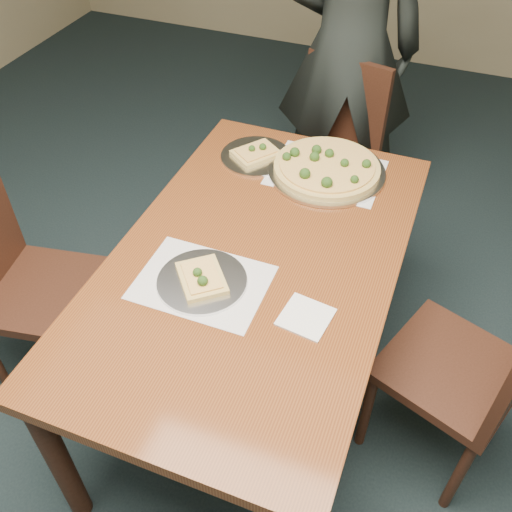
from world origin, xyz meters
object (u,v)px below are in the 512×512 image
(dining_table, at_px, (256,276))
(chair_far, at_px, (331,145))
(chair_right, at_px, (479,371))
(pizza_pan, at_px, (326,168))
(slice_plate_near, at_px, (202,280))
(chair_left, at_px, (20,277))
(slice_plate_far, at_px, (256,155))
(diner, at_px, (349,49))

(dining_table, distance_m, chair_far, 1.09)
(chair_right, relative_size, pizza_pan, 2.03)
(pizza_pan, distance_m, slice_plate_near, 0.73)
(chair_far, relative_size, pizza_pan, 2.03)
(slice_plate_near, bearing_deg, chair_left, -178.29)
(chair_right, bearing_deg, chair_far, -123.40)
(chair_right, height_order, slice_plate_far, chair_right)
(dining_table, distance_m, slice_plate_far, 0.58)
(pizza_pan, bearing_deg, chair_right, -38.24)
(dining_table, relative_size, diner, 0.82)
(diner, distance_m, slice_plate_far, 0.78)
(chair_right, distance_m, pizza_pan, 0.91)
(pizza_pan, xyz_separation_m, slice_plate_far, (-0.29, 0.00, -0.01))
(dining_table, distance_m, diner, 1.30)
(chair_right, height_order, slice_plate_near, chair_right)
(dining_table, bearing_deg, chair_right, -0.66)
(diner, bearing_deg, slice_plate_near, 72.97)
(diner, xyz_separation_m, pizza_pan, (0.12, -0.75, -0.14))
(dining_table, xyz_separation_m, slice_plate_near, (-0.11, -0.17, 0.11))
(dining_table, bearing_deg, chair_left, -167.33)
(dining_table, xyz_separation_m, diner, (-0.03, 1.27, 0.25))
(chair_left, height_order, pizza_pan, chair_left)
(pizza_pan, distance_m, slice_plate_far, 0.29)
(chair_right, xyz_separation_m, diner, (-0.80, 1.28, 0.40))
(dining_table, relative_size, chair_left, 1.65)
(dining_table, xyz_separation_m, chair_left, (-0.87, -0.19, -0.14))
(diner, bearing_deg, pizza_pan, 85.06)
(chair_far, distance_m, pizza_pan, 0.62)
(slice_plate_far, bearing_deg, diner, 77.10)
(dining_table, height_order, pizza_pan, pizza_pan)
(chair_left, bearing_deg, chair_right, -93.59)
(chair_far, height_order, chair_right, same)
(pizza_pan, relative_size, slice_plate_far, 1.60)
(chair_right, bearing_deg, dining_table, -70.16)
(pizza_pan, bearing_deg, chair_left, -142.71)
(chair_left, distance_m, slice_plate_far, 1.01)
(slice_plate_near, bearing_deg, dining_table, 56.76)
(dining_table, xyz_separation_m, chair_far, (-0.03, 1.08, -0.14))
(chair_right, bearing_deg, diner, -127.55)
(chair_far, height_order, chair_left, same)
(chair_far, xyz_separation_m, pizza_pan, (0.11, -0.55, 0.26))
(pizza_pan, height_order, slice_plate_far, pizza_pan)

